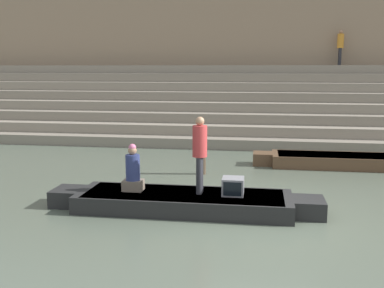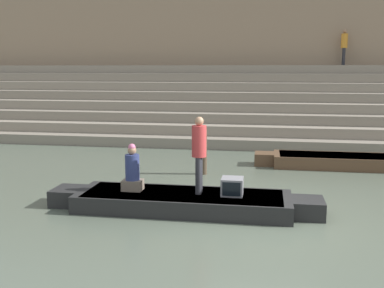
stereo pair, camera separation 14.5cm
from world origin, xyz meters
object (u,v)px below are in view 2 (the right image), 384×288
at_px(person_standing, 199,149).
at_px(tv_set, 232,186).
at_px(person_on_steps, 344,44).
at_px(mooring_post, 204,151).
at_px(person_rowing, 132,171).
at_px(rowboat_main, 183,201).
at_px(moored_boat_shore, 344,161).

relative_size(person_standing, tv_set, 3.49).
bearing_deg(person_on_steps, mooring_post, 10.08).
distance_m(person_rowing, mooring_post, 3.58).
distance_m(rowboat_main, tv_set, 1.14).
bearing_deg(rowboat_main, person_on_steps, 70.36).
bearing_deg(mooring_post, person_standing, -83.67).
distance_m(person_standing, person_on_steps, 14.49).
bearing_deg(mooring_post, tv_set, -71.99).
xyz_separation_m(person_rowing, mooring_post, (1.13, 3.39, -0.12)).
bearing_deg(mooring_post, moored_boat_shore, 21.02).
xyz_separation_m(person_rowing, person_on_steps, (6.47, 13.32, 3.40)).
bearing_deg(person_on_steps, person_standing, 17.89).
height_order(person_rowing, moored_boat_shore, person_rowing).
bearing_deg(person_standing, moored_boat_shore, 56.37).
bearing_deg(person_rowing, mooring_post, 69.04).
bearing_deg(moored_boat_shore, person_rowing, -141.84).
xyz_separation_m(moored_boat_shore, mooring_post, (-4.25, -1.63, 0.48)).
relative_size(mooring_post, person_on_steps, 0.82).
relative_size(tv_set, mooring_post, 0.35).
xyz_separation_m(person_standing, tv_set, (0.73, -0.03, -0.79)).
bearing_deg(person_rowing, tv_set, -2.85).
height_order(tv_set, mooring_post, mooring_post).
bearing_deg(rowboat_main, person_rowing, 178.31).
distance_m(rowboat_main, person_rowing, 1.31).
height_order(person_standing, tv_set, person_standing).
height_order(person_standing, moored_boat_shore, person_standing).
height_order(moored_boat_shore, person_on_steps, person_on_steps).
bearing_deg(person_rowing, person_standing, -1.92).
relative_size(rowboat_main, person_standing, 3.57).
bearing_deg(rowboat_main, tv_set, 5.22).
relative_size(moored_boat_shore, person_on_steps, 3.36).
distance_m(rowboat_main, person_on_steps, 14.96).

